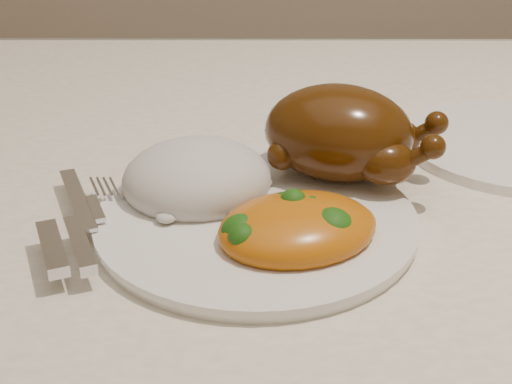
{
  "coord_description": "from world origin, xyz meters",
  "views": [
    {
      "loc": [
        -0.11,
        -0.53,
        1.05
      ],
      "look_at": [
        -0.11,
        -0.04,
        0.8
      ],
      "focal_mm": 50.0,
      "sensor_mm": 36.0,
      "label": 1
    }
  ],
  "objects": [
    {
      "name": "roast_chicken",
      "position": [
        -0.04,
        0.03,
        0.82
      ],
      "size": [
        0.17,
        0.13,
        0.08
      ],
      "rotation": [
        0.0,
        0.0,
        -0.27
      ],
      "color": "#4B2708",
      "rests_on": "dinner_plate"
    },
    {
      "name": "rice_mound",
      "position": [
        -0.16,
        -0.0,
        0.79
      ],
      "size": [
        0.14,
        0.13,
        0.06
      ],
      "rotation": [
        0.0,
        0.0,
        0.15
      ],
      "color": "silver",
      "rests_on": "dinner_plate"
    },
    {
      "name": "mac_and_cheese",
      "position": [
        -0.08,
        -0.07,
        0.79
      ],
      "size": [
        0.15,
        0.13,
        0.05
      ],
      "rotation": [
        0.0,
        0.0,
        0.35
      ],
      "color": "orange",
      "rests_on": "dinner_plate"
    },
    {
      "name": "dining_table",
      "position": [
        0.0,
        0.0,
        0.67
      ],
      "size": [
        1.6,
        0.9,
        0.76
      ],
      "color": "brown",
      "rests_on": "floor"
    },
    {
      "name": "dinner_plate",
      "position": [
        -0.11,
        -0.04,
        0.77
      ],
      "size": [
        0.32,
        0.32,
        0.01
      ],
      "primitive_type": "cylinder",
      "rotation": [
        0.0,
        0.0,
        0.31
      ],
      "color": "white",
      "rests_on": "tablecloth"
    },
    {
      "name": "cutlery",
      "position": [
        -0.25,
        -0.07,
        0.78
      ],
      "size": [
        0.07,
        0.17,
        0.01
      ],
      "rotation": [
        0.0,
        0.0,
        0.39
      ],
      "color": "silver",
      "rests_on": "dinner_plate"
    },
    {
      "name": "tablecloth",
      "position": [
        0.0,
        0.0,
        0.74
      ],
      "size": [
        1.73,
        1.03,
        0.18
      ],
      "color": "white",
      "rests_on": "dining_table"
    }
  ]
}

